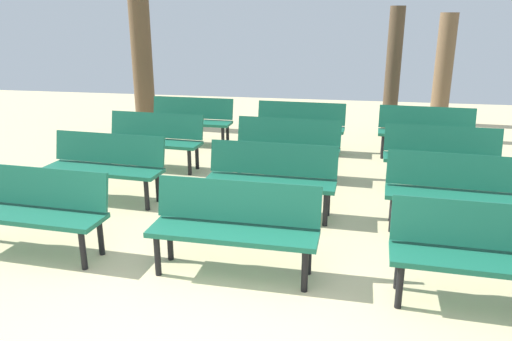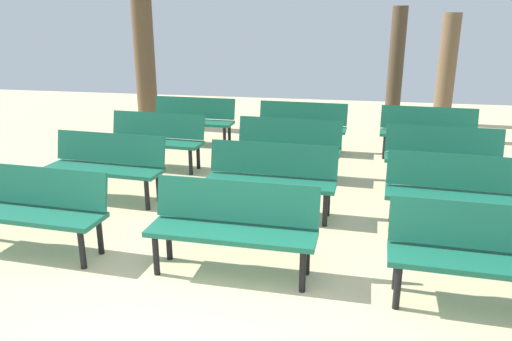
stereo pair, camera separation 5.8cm
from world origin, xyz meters
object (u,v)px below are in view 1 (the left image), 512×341
(bench_r1_c0, at_px, (105,163))
(bench_r1_c1, at_px, (271,175))
(bench_r3_c1, at_px, (300,124))
(tree_0, at_px, (142,53))
(bench_r2_c1, at_px, (287,144))
(tree_2, at_px, (443,70))
(bench_r0_c0, at_px, (32,206))
(tree_1, at_px, (393,73))
(bench_r2_c2, at_px, (442,154))
(bench_r0_c2, at_px, (489,250))
(bench_r3_c2, at_px, (426,129))
(bench_r3_c0, at_px, (191,118))
(bench_r1_c2, at_px, (458,189))
(bench_r2_c0, at_px, (154,137))
(bench_r0_c1, at_px, (235,223))

(bench_r1_c0, distance_m, bench_r1_c1, 2.25)
(bench_r3_c1, distance_m, tree_0, 4.03)
(bench_r2_c1, relative_size, tree_2, 0.67)
(bench_r0_c0, height_order, tree_1, tree_1)
(bench_r2_c1, height_order, tree_1, tree_1)
(bench_r0_c0, relative_size, tree_0, 0.50)
(bench_r2_c1, distance_m, bench_r2_c2, 2.23)
(bench_r0_c2, distance_m, bench_r3_c2, 4.67)
(bench_r0_c2, xyz_separation_m, bench_r2_c2, (0.13, 3.08, 0.00))
(bench_r3_c0, relative_size, tree_1, 0.63)
(tree_0, bearing_deg, tree_2, 12.90)
(bench_r0_c0, height_order, bench_r1_c2, same)
(bench_r1_c1, xyz_separation_m, bench_r2_c0, (-2.16, 1.60, 0.00))
(bench_r0_c1, xyz_separation_m, bench_r2_c0, (-2.05, 3.10, 0.00))
(bench_r2_c2, relative_size, tree_0, 0.50)
(bench_r0_c0, relative_size, bench_r3_c1, 1.00)
(bench_r1_c2, height_order, bench_r2_c2, same)
(bench_r3_c0, xyz_separation_m, tree_2, (5.00, 2.81, 0.72))
(bench_r1_c2, bearing_deg, bench_r3_c1, 127.85)
(bench_r0_c0, distance_m, bench_r2_c0, 3.06)
(bench_r1_c0, bearing_deg, bench_r2_c1, 37.00)
(bench_r3_c0, bearing_deg, bench_r1_c2, -36.05)
(bench_r0_c2, relative_size, tree_0, 0.50)
(bench_r2_c2, bearing_deg, tree_2, 84.05)
(bench_r2_c2, xyz_separation_m, bench_r3_c2, (0.00, 1.58, 0.00))
(bench_r1_c0, height_order, tree_1, tree_1)
(bench_r1_c2, distance_m, bench_r3_c0, 5.36)
(bench_r0_c1, relative_size, bench_r3_c0, 1.00)
(bench_r1_c1, relative_size, bench_r2_c2, 1.00)
(bench_r2_c0, bearing_deg, tree_2, 44.94)
(bench_r1_c2, distance_m, tree_2, 6.22)
(bench_r0_c0, distance_m, bench_r3_c2, 6.33)
(bench_r2_c1, bearing_deg, bench_r1_c0, -143.89)
(bench_r3_c1, height_order, tree_2, tree_2)
(tree_0, bearing_deg, bench_r3_c1, -22.20)
(bench_r1_c0, distance_m, tree_2, 7.90)
(bench_r0_c0, xyz_separation_m, bench_r2_c2, (4.49, 2.88, 0.00))
(bench_r3_c1, bearing_deg, tree_0, 160.51)
(bench_r3_c0, distance_m, tree_2, 5.78)
(bench_r0_c2, relative_size, tree_2, 0.67)
(bench_r0_c0, bearing_deg, bench_r1_c0, 92.90)
(bench_r0_c2, height_order, bench_r1_c0, same)
(bench_r3_c0, relative_size, bench_r3_c1, 1.00)
(bench_r0_c1, distance_m, tree_2, 8.15)
(bench_r1_c1, xyz_separation_m, tree_1, (1.73, 4.51, 0.77))
(bench_r2_c0, height_order, bench_r2_c2, same)
(bench_r1_c0, height_order, bench_r3_c1, same)
(bench_r0_c0, xyz_separation_m, tree_1, (3.99, 5.98, 0.77))
(bench_r2_c1, bearing_deg, bench_r2_c0, -177.88)
(bench_r1_c0, height_order, bench_r1_c1, same)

